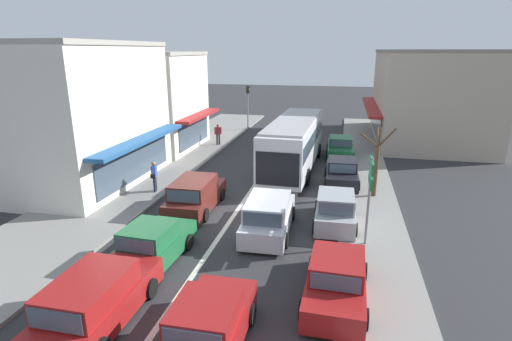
# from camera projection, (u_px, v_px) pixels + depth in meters

# --- Properties ---
(ground_plane) EXTENTS (140.00, 140.00, 0.00)m
(ground_plane) POSITION_uv_depth(u_px,v_px,m) (235.00, 213.00, 18.77)
(ground_plane) COLOR #2D2D30
(lane_centre_line) EXTENTS (0.20, 28.00, 0.01)m
(lane_centre_line) POSITION_uv_depth(u_px,v_px,m) (254.00, 186.00, 22.51)
(lane_centre_line) COLOR silver
(lane_centre_line) RESTS_ON ground
(sidewalk_left) EXTENTS (5.20, 44.00, 0.14)m
(sidewalk_left) POSITION_uv_depth(u_px,v_px,m) (158.00, 168.00, 25.75)
(sidewalk_left) COLOR gray
(sidewalk_left) RESTS_ON ground
(kerb_right) EXTENTS (2.80, 44.00, 0.12)m
(kerb_right) POSITION_uv_depth(u_px,v_px,m) (366.00, 182.00, 23.08)
(kerb_right) COLOR gray
(kerb_right) RESTS_ON ground
(shopfront_corner_near) EXTENTS (8.70, 9.49, 7.82)m
(shopfront_corner_near) POSITION_uv_depth(u_px,v_px,m) (69.00, 115.00, 22.06)
(shopfront_corner_near) COLOR silver
(shopfront_corner_near) RESTS_ON ground
(shopfront_mid_block) EXTENTS (9.00, 7.18, 7.24)m
(shopfront_mid_block) POSITION_uv_depth(u_px,v_px,m) (143.00, 102.00, 30.17)
(shopfront_mid_block) COLOR silver
(shopfront_mid_block) RESTS_ON ground
(building_right_far) EXTENTS (9.14, 13.73, 7.39)m
(building_right_far) POSITION_uv_depth(u_px,v_px,m) (428.00, 96.00, 33.07)
(building_right_far) COLOR #B2A38E
(building_right_far) RESTS_ON ground
(city_bus) EXTENTS (3.00, 10.93, 3.23)m
(city_bus) POSITION_uv_depth(u_px,v_px,m) (294.00, 141.00, 25.18)
(city_bus) COLOR silver
(city_bus) RESTS_ON ground
(wagon_behind_bus_near) EXTENTS (1.94, 4.50, 1.58)m
(wagon_behind_bus_near) POSITION_uv_depth(u_px,v_px,m) (96.00, 300.00, 11.02)
(wagon_behind_bus_near) COLOR maroon
(wagon_behind_bus_near) RESTS_ON ground
(wagon_behind_bus_mid) EXTENTS (2.04, 4.55, 1.58)m
(wagon_behind_bus_mid) POSITION_uv_depth(u_px,v_px,m) (268.00, 216.00, 16.63)
(wagon_behind_bus_mid) COLOR silver
(wagon_behind_bus_mid) RESTS_ON ground
(wagon_queue_far_back) EXTENTS (2.01, 4.54, 1.58)m
(wagon_queue_far_back) POSITION_uv_depth(u_px,v_px,m) (195.00, 195.00, 19.00)
(wagon_queue_far_back) COLOR #561E19
(wagon_queue_far_back) RESTS_ON ground
(sedan_adjacent_lane_lead) EXTENTS (2.04, 4.27, 1.47)m
(sedan_adjacent_lane_lead) POSITION_uv_depth(u_px,v_px,m) (151.00, 246.00, 14.23)
(sedan_adjacent_lane_lead) COLOR #1E6638
(sedan_adjacent_lane_lead) RESTS_ON ground
(sedan_queue_gap_filler) EXTENTS (1.95, 4.23, 1.47)m
(sedan_queue_gap_filler) POSITION_uv_depth(u_px,v_px,m) (207.00, 330.00, 9.99)
(sedan_queue_gap_filler) COLOR maroon
(sedan_queue_gap_filler) RESTS_ON ground
(parked_sedan_kerb_front) EXTENTS (1.98, 4.24, 1.47)m
(parked_sedan_kerb_front) POSITION_uv_depth(u_px,v_px,m) (336.00, 280.00, 12.16)
(parked_sedan_kerb_front) COLOR maroon
(parked_sedan_kerb_front) RESTS_ON ground
(parked_hatchback_kerb_second) EXTENTS (1.88, 3.73, 1.54)m
(parked_hatchback_kerb_second) POSITION_uv_depth(u_px,v_px,m) (335.00, 210.00, 17.31)
(parked_hatchback_kerb_second) COLOR #9EA3A8
(parked_hatchback_kerb_second) RESTS_ON ground
(parked_sedan_kerb_third) EXTENTS (2.02, 4.26, 1.47)m
(parked_sedan_kerb_third) POSITION_uv_depth(u_px,v_px,m) (342.00, 172.00, 22.77)
(parked_sedan_kerb_third) COLOR black
(parked_sedan_kerb_third) RESTS_ON ground
(parked_sedan_kerb_rear) EXTENTS (1.99, 4.25, 1.47)m
(parked_sedan_kerb_rear) POSITION_uv_depth(u_px,v_px,m) (340.00, 148.00, 28.55)
(parked_sedan_kerb_rear) COLOR #1E6638
(parked_sedan_kerb_rear) RESTS_ON ground
(traffic_light_downstreet) EXTENTS (0.33, 0.24, 4.20)m
(traffic_light_downstreet) POSITION_uv_depth(u_px,v_px,m) (248.00, 100.00, 37.13)
(traffic_light_downstreet) COLOR gray
(traffic_light_downstreet) RESTS_ON ground
(directional_road_sign) EXTENTS (0.10, 1.40, 3.60)m
(directional_road_sign) POSITION_uv_depth(u_px,v_px,m) (370.00, 181.00, 14.82)
(directional_road_sign) COLOR gray
(directional_road_sign) RESTS_ON ground
(street_tree_right) EXTENTS (1.74, 1.82, 3.85)m
(street_tree_right) POSITION_uv_depth(u_px,v_px,m) (376.00, 165.00, 20.22)
(street_tree_right) COLOR brown
(street_tree_right) RESTS_ON ground
(pedestrian_with_handbag_near) EXTENTS (0.33, 0.65, 1.63)m
(pedestrian_with_handbag_near) POSITION_uv_depth(u_px,v_px,m) (154.00, 175.00, 21.01)
(pedestrian_with_handbag_near) COLOR #232838
(pedestrian_with_handbag_near) RESTS_ON sidewalk_left
(pedestrian_browsing_midblock) EXTENTS (0.53, 0.35, 1.63)m
(pedestrian_browsing_midblock) POSITION_uv_depth(u_px,v_px,m) (218.00, 133.00, 31.47)
(pedestrian_browsing_midblock) COLOR #333338
(pedestrian_browsing_midblock) RESTS_ON sidewalk_left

